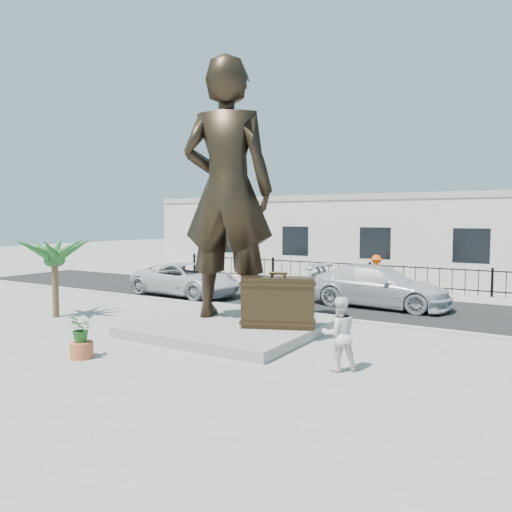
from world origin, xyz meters
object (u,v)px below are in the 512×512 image
(suitcase, at_px, (278,302))
(car_white, at_px, (186,279))
(tourist, at_px, (339,334))
(statue, at_px, (227,190))

(suitcase, relative_size, car_white, 0.40)
(suitcase, relative_size, tourist, 1.23)
(tourist, height_order, car_white, tourist)
(tourist, xyz_separation_m, car_white, (-10.01, 6.78, -0.11))
(statue, xyz_separation_m, tourist, (4.79, -2.49, -3.48))
(statue, height_order, tourist, statue)
(statue, bearing_deg, suitcase, 151.31)
(statue, relative_size, suitcase, 3.87)
(statue, bearing_deg, tourist, 136.76)
(car_white, bearing_deg, tourist, -119.96)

